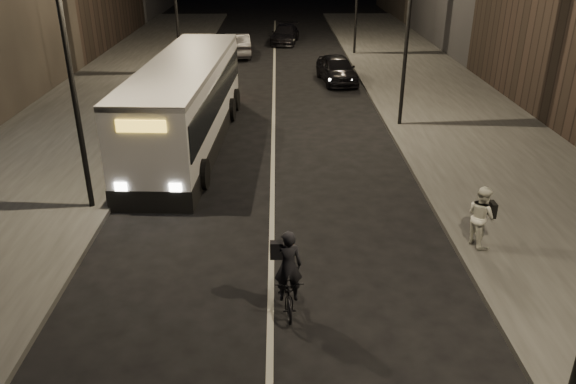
{
  "coord_description": "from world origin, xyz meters",
  "views": [
    {
      "loc": [
        0.2,
        -11.76,
        7.9
      ],
      "look_at": [
        0.46,
        2.0,
        1.5
      ],
      "focal_mm": 35.0,
      "sensor_mm": 36.0,
      "label": 1
    }
  ],
  "objects_px": {
    "streetlight_left_near": "(74,34)",
    "city_bus": "(187,100)",
    "pedestrian_woman": "(481,216)",
    "car_mid": "(237,45)",
    "cyclist_on_bicycle": "(288,282)",
    "car_near": "(337,69)",
    "car_far": "(285,34)",
    "streetlight_right_mid": "(404,1)"
  },
  "relations": [
    {
      "from": "streetlight_left_near",
      "to": "car_near",
      "type": "height_order",
      "value": "streetlight_left_near"
    },
    {
      "from": "car_near",
      "to": "car_mid",
      "type": "xyz_separation_m",
      "value": [
        -6.18,
        7.7,
        0.01
      ]
    },
    {
      "from": "streetlight_left_near",
      "to": "pedestrian_woman",
      "type": "distance_m",
      "value": 12.04
    },
    {
      "from": "streetlight_left_near",
      "to": "car_far",
      "type": "xyz_separation_m",
      "value": [
        6.13,
        28.76,
        -4.68
      ]
    },
    {
      "from": "streetlight_right_mid",
      "to": "pedestrian_woman",
      "type": "bearing_deg",
      "value": -88.55
    },
    {
      "from": "car_near",
      "to": "car_mid",
      "type": "distance_m",
      "value": 9.87
    },
    {
      "from": "city_bus",
      "to": "cyclist_on_bicycle",
      "type": "height_order",
      "value": "city_bus"
    },
    {
      "from": "city_bus",
      "to": "cyclist_on_bicycle",
      "type": "distance_m",
      "value": 11.83
    },
    {
      "from": "city_bus",
      "to": "car_far",
      "type": "distance_m",
      "value": 23.17
    },
    {
      "from": "city_bus",
      "to": "car_far",
      "type": "xyz_separation_m",
      "value": [
        4.22,
        22.75,
        -1.16
      ]
    },
    {
      "from": "streetlight_right_mid",
      "to": "cyclist_on_bicycle",
      "type": "distance_m",
      "value": 14.77
    },
    {
      "from": "pedestrian_woman",
      "to": "city_bus",
      "type": "bearing_deg",
      "value": 28.07
    },
    {
      "from": "cyclist_on_bicycle",
      "to": "car_near",
      "type": "relative_size",
      "value": 0.46
    },
    {
      "from": "cyclist_on_bicycle",
      "to": "car_far",
      "type": "xyz_separation_m",
      "value": [
        0.4,
        33.89,
        -0.02
      ]
    },
    {
      "from": "car_far",
      "to": "pedestrian_woman",
      "type": "bearing_deg",
      "value": -73.54
    },
    {
      "from": "streetlight_left_near",
      "to": "city_bus",
      "type": "xyz_separation_m",
      "value": [
        1.91,
        6.01,
        -3.52
      ]
    },
    {
      "from": "streetlight_left_near",
      "to": "car_near",
      "type": "xyz_separation_m",
      "value": [
        8.93,
        16.19,
        -4.59
      ]
    },
    {
      "from": "car_near",
      "to": "car_far",
      "type": "relative_size",
      "value": 0.96
    },
    {
      "from": "streetlight_left_near",
      "to": "city_bus",
      "type": "relative_size",
      "value": 0.64
    },
    {
      "from": "streetlight_left_near",
      "to": "city_bus",
      "type": "distance_m",
      "value": 7.23
    },
    {
      "from": "streetlight_left_near",
      "to": "car_mid",
      "type": "distance_m",
      "value": 24.48
    },
    {
      "from": "city_bus",
      "to": "car_far",
      "type": "relative_size",
      "value": 2.7
    },
    {
      "from": "car_near",
      "to": "car_far",
      "type": "xyz_separation_m",
      "value": [
        -2.8,
        12.57,
        -0.09
      ]
    },
    {
      "from": "car_mid",
      "to": "streetlight_right_mid",
      "type": "bearing_deg",
      "value": 110.03
    },
    {
      "from": "streetlight_left_near",
      "to": "car_mid",
      "type": "bearing_deg",
      "value": 83.43
    },
    {
      "from": "streetlight_left_near",
      "to": "car_mid",
      "type": "height_order",
      "value": "streetlight_left_near"
    },
    {
      "from": "streetlight_left_near",
      "to": "cyclist_on_bicycle",
      "type": "xyz_separation_m",
      "value": [
        5.73,
        -5.12,
        -4.66
      ]
    },
    {
      "from": "cyclist_on_bicycle",
      "to": "car_far",
      "type": "relative_size",
      "value": 0.45
    },
    {
      "from": "city_bus",
      "to": "car_far",
      "type": "bearing_deg",
      "value": 82.49
    },
    {
      "from": "cyclist_on_bicycle",
      "to": "car_near",
      "type": "bearing_deg",
      "value": 77.76
    },
    {
      "from": "car_near",
      "to": "car_mid",
      "type": "height_order",
      "value": "car_mid"
    },
    {
      "from": "streetlight_left_near",
      "to": "pedestrian_woman",
      "type": "xyz_separation_m",
      "value": [
        10.93,
        -2.58,
        -4.35
      ]
    },
    {
      "from": "streetlight_left_near",
      "to": "car_mid",
      "type": "xyz_separation_m",
      "value": [
        2.75,
        23.89,
        -4.58
      ]
    },
    {
      "from": "streetlight_right_mid",
      "to": "pedestrian_woman",
      "type": "height_order",
      "value": "streetlight_right_mid"
    },
    {
      "from": "cyclist_on_bicycle",
      "to": "car_mid",
      "type": "xyz_separation_m",
      "value": [
        -2.98,
        29.01,
        0.08
      ]
    },
    {
      "from": "streetlight_right_mid",
      "to": "car_far",
      "type": "bearing_deg",
      "value": 102.31
    },
    {
      "from": "streetlight_right_mid",
      "to": "car_near",
      "type": "relative_size",
      "value": 1.8
    },
    {
      "from": "pedestrian_woman",
      "to": "car_mid",
      "type": "bearing_deg",
      "value": -1.13
    },
    {
      "from": "streetlight_right_mid",
      "to": "city_bus",
      "type": "xyz_separation_m",
      "value": [
        -8.75,
        -1.99,
        -3.52
      ]
    },
    {
      "from": "cyclist_on_bicycle",
      "to": "pedestrian_woman",
      "type": "bearing_deg",
      "value": 22.33
    },
    {
      "from": "streetlight_right_mid",
      "to": "city_bus",
      "type": "relative_size",
      "value": 0.64
    },
    {
      "from": "city_bus",
      "to": "cyclist_on_bicycle",
      "type": "bearing_deg",
      "value": -68.09
    }
  ]
}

